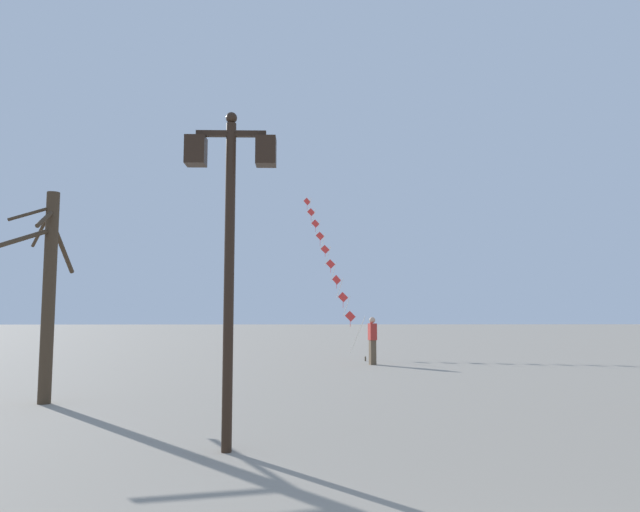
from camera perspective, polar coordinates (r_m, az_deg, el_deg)
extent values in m
plane|color=gray|center=(21.52, 0.57, -10.51)|extent=(160.00, 160.00, 0.00)
cylinder|color=black|center=(8.11, -8.84, -2.63)|extent=(0.14, 0.14, 4.49)
sphere|color=black|center=(8.55, -8.60, 13.12)|extent=(0.16, 0.16, 0.16)
cube|color=black|center=(8.48, -8.62, 11.65)|extent=(0.98, 0.08, 0.08)
cube|color=black|center=(8.49, -11.97, 9.95)|extent=(0.28, 0.28, 0.40)
cube|color=beige|center=(8.49, -11.97, 9.95)|extent=(0.19, 0.19, 0.30)
cube|color=black|center=(8.37, -5.27, 10.07)|extent=(0.28, 0.28, 0.40)
cube|color=beige|center=(8.37, -5.27, 10.07)|extent=(0.19, 0.19, 0.30)
cylinder|color=brown|center=(23.14, 4.43, -9.93)|extent=(0.06, 0.06, 0.18)
cylinder|color=silver|center=(24.14, 3.66, -7.70)|extent=(0.44, 2.15, 1.56)
cylinder|color=silver|center=(25.74, 2.60, -4.92)|extent=(0.25, 1.18, 0.86)
cylinder|color=silver|center=(26.91, 1.93, -3.15)|extent=(0.25, 1.18, 0.86)
cylinder|color=silver|center=(28.11, 1.32, -1.53)|extent=(0.25, 1.18, 0.86)
cylinder|color=silver|center=(29.34, 0.76, -0.05)|extent=(0.25, 1.18, 0.86)
cylinder|color=silver|center=(30.58, 0.25, 1.32)|extent=(0.25, 1.18, 0.86)
cylinder|color=silver|center=(31.85, -0.23, 2.58)|extent=(0.25, 1.18, 0.86)
cylinder|color=silver|center=(33.12, -0.66, 3.74)|extent=(0.25, 1.18, 0.86)
cylinder|color=silver|center=(34.42, -1.07, 4.81)|extent=(0.25, 1.18, 0.86)
cube|color=red|center=(25.17, 2.96, -5.86)|extent=(0.47, 0.04, 0.47)
cylinder|color=red|center=(25.17, 2.96, -6.58)|extent=(0.02, 0.04, 0.27)
cube|color=red|center=(26.32, 2.26, -4.02)|extent=(0.47, 0.01, 0.47)
cylinder|color=red|center=(26.32, 2.26, -4.72)|extent=(0.02, 0.02, 0.29)
cube|color=red|center=(27.51, 1.62, -2.32)|extent=(0.44, 0.18, 0.47)
cylinder|color=red|center=(27.50, 1.62, -2.94)|extent=(0.03, 0.04, 0.23)
cube|color=red|center=(28.72, 1.03, -0.77)|extent=(0.47, 0.02, 0.47)
cylinder|color=red|center=(28.70, 1.04, -1.38)|extent=(0.02, 0.04, 0.25)
cube|color=red|center=(29.96, 0.50, 0.65)|extent=(0.47, 0.04, 0.47)
cylinder|color=red|center=(29.93, 0.50, 0.10)|extent=(0.02, 0.03, 0.22)
cube|color=red|center=(31.21, 0.01, 1.96)|extent=(0.47, 0.03, 0.47)
cylinder|color=red|center=(31.17, 0.01, 1.31)|extent=(0.02, 0.03, 0.36)
cube|color=red|center=(32.48, -0.45, 3.17)|extent=(0.47, 0.03, 0.47)
cylinder|color=red|center=(32.44, -0.45, 2.60)|extent=(0.02, 0.03, 0.29)
cube|color=red|center=(33.77, -0.87, 4.28)|extent=(0.47, 0.03, 0.47)
cylinder|color=red|center=(33.71, -0.87, 3.69)|extent=(0.02, 0.03, 0.35)
cube|color=red|center=(35.07, -1.26, 5.32)|extent=(0.44, 0.19, 0.47)
cylinder|color=red|center=(35.01, -1.26, 4.78)|extent=(0.03, 0.04, 0.31)
cube|color=brown|center=(21.58, 5.13, -9.28)|extent=(0.25, 0.33, 0.90)
cube|color=#B22D26|center=(21.55, 5.11, -7.34)|extent=(0.30, 0.41, 0.60)
sphere|color=tan|center=(21.54, 5.10, -6.22)|extent=(0.22, 0.22, 0.22)
cylinder|color=#B22D26|center=(21.76, 4.94, -6.88)|extent=(0.15, 0.40, 0.50)
cylinder|color=#423323|center=(13.45, -24.85, -3.56)|extent=(0.26, 0.26, 4.39)
cylinder|color=#423323|center=(14.05, -23.74, 0.73)|extent=(0.10, 1.22, 1.05)
cylinder|color=#423323|center=(14.00, -25.35, 2.57)|extent=(0.76, 0.73, 0.81)
cylinder|color=#423323|center=(13.07, -27.10, 1.46)|extent=(0.76, 1.36, 0.66)
cylinder|color=#423323|center=(13.15, -25.13, 3.34)|extent=(0.20, 0.95, 0.52)
cylinder|color=#423323|center=(13.44, -26.26, 3.75)|extent=(0.67, 0.68, 0.43)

